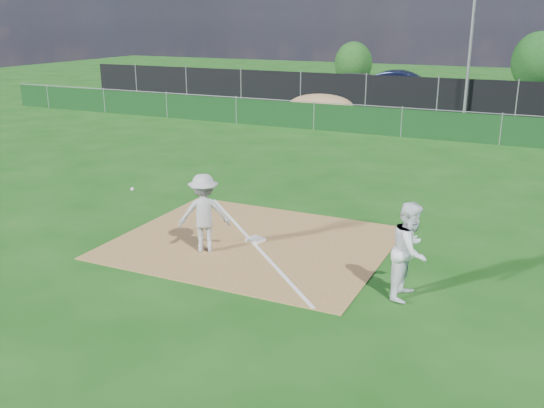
% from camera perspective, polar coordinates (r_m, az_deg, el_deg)
% --- Properties ---
extents(ground, '(90.00, 90.00, 0.00)m').
position_cam_1_polar(ground, '(21.96, 8.90, 4.00)').
color(ground, '#134A0F').
rests_on(ground, ground).
extents(infield_dirt, '(6.00, 5.00, 0.02)m').
position_cam_1_polar(infield_dirt, '(13.90, -1.84, -3.64)').
color(infield_dirt, olive).
rests_on(infield_dirt, ground).
extents(foul_line, '(5.01, 5.01, 0.01)m').
position_cam_1_polar(foul_line, '(13.90, -1.85, -3.58)').
color(foul_line, white).
rests_on(foul_line, infield_dirt).
extents(green_fence, '(44.00, 0.05, 1.20)m').
position_cam_1_polar(green_fence, '(26.59, 12.09, 7.46)').
color(green_fence, black).
rests_on(green_fence, ground).
extents(dirt_mound, '(3.38, 2.60, 1.17)m').
position_cam_1_polar(dirt_mound, '(31.35, 4.62, 9.21)').
color(dirt_mound, '#9D794B').
rests_on(dirt_mound, ground).
extents(black_fence, '(46.00, 0.04, 1.80)m').
position_cam_1_polar(black_fence, '(34.31, 15.32, 9.89)').
color(black_fence, black).
rests_on(black_fence, ground).
extents(parking_lot, '(46.00, 9.00, 0.01)m').
position_cam_1_polar(parking_lot, '(39.32, 16.57, 9.35)').
color(parking_lot, black).
rests_on(parking_lot, ground).
extents(light_pole, '(0.16, 0.16, 8.00)m').
position_cam_1_polar(light_pole, '(33.56, 18.26, 14.82)').
color(light_pole, slate).
rests_on(light_pole, ground).
extents(first_base, '(0.42, 0.42, 0.07)m').
position_cam_1_polar(first_base, '(13.94, -1.57, -3.38)').
color(first_base, white).
rests_on(first_base, infield_dirt).
extents(play_at_first, '(2.28, 1.14, 1.74)m').
position_cam_1_polar(play_at_first, '(13.19, -6.42, -0.86)').
color(play_at_first, '#BBBBBD').
rests_on(play_at_first, infield_dirt).
extents(runner, '(0.75, 0.94, 1.83)m').
position_cam_1_polar(runner, '(11.28, 12.88, -4.29)').
color(runner, white).
rests_on(runner, ground).
extents(car_left, '(4.85, 2.50, 1.58)m').
position_cam_1_polar(car_left, '(39.72, 8.39, 11.11)').
color(car_left, '#A1A3A8').
rests_on(car_left, parking_lot).
extents(car_mid, '(5.22, 2.20, 1.68)m').
position_cam_1_polar(car_mid, '(39.35, 12.31, 10.91)').
color(car_mid, black).
rests_on(car_mid, parking_lot).
extents(car_right, '(4.66, 2.27, 1.31)m').
position_cam_1_polar(car_right, '(39.04, 21.33, 9.82)').
color(car_right, black).
rests_on(car_right, parking_lot).
extents(tree_left, '(2.70, 2.70, 3.21)m').
position_cam_1_polar(tree_left, '(45.19, 7.66, 12.95)').
color(tree_left, '#382316').
rests_on(tree_left, ground).
extents(tree_mid, '(3.40, 3.40, 4.04)m').
position_cam_1_polar(tree_mid, '(44.40, 23.78, 12.16)').
color(tree_mid, '#382316').
rests_on(tree_mid, ground).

